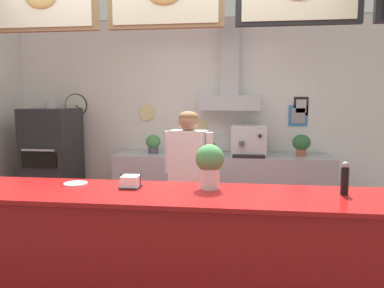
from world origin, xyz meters
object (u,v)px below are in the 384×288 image
object	(u,v)px
pizza_oven	(53,165)
potted_thyme	(153,143)
basil_vase	(210,165)
potted_rosemary	(190,143)
condiment_plate	(76,184)
espresso_machine	(249,141)
potted_basil	(211,147)
pepper_grinder	(345,178)
napkin_holder	(131,182)
potted_oregano	(301,144)
shop_worker	(188,178)

from	to	relation	value
pizza_oven	potted_thyme	distance (m)	1.41
potted_thyme	basil_vase	world-z (taller)	basil_vase
potted_rosemary	condiment_plate	size ratio (longest dim) A/B	1.36
espresso_machine	potted_basil	bearing A→B (deg)	175.45
condiment_plate	pepper_grinder	distance (m)	1.95
potted_rosemary	napkin_holder	size ratio (longest dim) A/B	1.56
potted_basil	pepper_grinder	xyz separation A→B (m)	(1.09, -2.30, 0.10)
espresso_machine	potted_oregano	size ratio (longest dim) A/B	1.73
espresso_machine	potted_thyme	distance (m)	1.27
pizza_oven	shop_worker	distance (m)	2.22
potted_basil	napkin_holder	xyz separation A→B (m)	(-0.41, -2.29, 0.02)
potted_thyme	napkin_holder	distance (m)	2.30
potted_thyme	potted_rosemary	world-z (taller)	potted_thyme
potted_rosemary	potted_thyme	bearing A→B (deg)	-176.34
pepper_grinder	napkin_holder	bearing A→B (deg)	179.44
pizza_oven	condiment_plate	size ratio (longest dim) A/B	9.27
potted_oregano	pepper_grinder	size ratio (longest dim) A/B	1.22
basil_vase	potted_rosemary	bearing A→B (deg)	101.22
espresso_machine	potted_oregano	distance (m)	0.67
basil_vase	condiment_plate	bearing A→B (deg)	-179.75
shop_worker	potted_basil	world-z (taller)	shop_worker
potted_oregano	condiment_plate	distance (m)	3.00
condiment_plate	espresso_machine	bearing A→B (deg)	58.69
basil_vase	espresso_machine	bearing A→B (deg)	81.71
espresso_machine	potted_rosemary	distance (m)	0.77
potted_oregano	pepper_grinder	bearing A→B (deg)	-91.72
potted_basil	basil_vase	size ratio (longest dim) A/B	0.51
potted_thyme	potted_rosemary	distance (m)	0.50
potted_oregano	napkin_holder	distance (m)	2.75
napkin_holder	pizza_oven	bearing A→B (deg)	129.33
potted_oregano	potted_thyme	bearing A→B (deg)	179.90
napkin_holder	basil_vase	bearing A→B (deg)	4.40
espresso_machine	potted_basil	xyz separation A→B (m)	(-0.49, 0.04, -0.10)
potted_basil	napkin_holder	bearing A→B (deg)	-100.25
potted_oregano	potted_thyme	world-z (taller)	potted_oregano
basil_vase	pepper_grinder	distance (m)	0.93
potted_rosemary	pepper_grinder	world-z (taller)	pepper_grinder
potted_rosemary	shop_worker	bearing A→B (deg)	-83.24
potted_rosemary	condiment_plate	bearing A→B (deg)	-104.30
potted_basil	condiment_plate	size ratio (longest dim) A/B	0.94
potted_basil	shop_worker	bearing A→B (deg)	-97.41
pepper_grinder	potted_thyme	bearing A→B (deg)	129.32
potted_oregano	basil_vase	xyz separation A→B (m)	(-0.99, -2.22, 0.09)
potted_thyme	basil_vase	size ratio (longest dim) A/B	0.77
espresso_machine	potted_oregano	xyz separation A→B (m)	(0.67, 0.01, -0.03)
potted_oregano	napkin_holder	size ratio (longest dim) A/B	1.81
pizza_oven	potted_thyme	bearing A→B (deg)	6.14
potted_thyme	condiment_plate	bearing A→B (deg)	-91.97
espresso_machine	potted_oregano	world-z (taller)	espresso_machine
potted_thyme	condiment_plate	size ratio (longest dim) A/B	1.41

